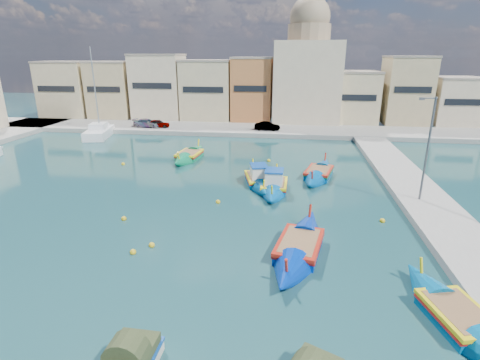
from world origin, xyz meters
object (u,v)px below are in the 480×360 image
(luzzu_cyan_mid, at_px, (319,174))
(luzzu_cyan_south, at_px, (458,319))
(church_block, at_px, (307,70))
(yacht_north, at_px, (103,130))
(luzzu_blue_cabin, at_px, (274,186))
(luzzu_green, at_px, (189,156))
(luzzu_blue_south, at_px, (299,248))
(luzzu_turquoise_cabin, at_px, (258,180))
(quay_street_lamp, at_px, (427,149))

(luzzu_cyan_mid, bearing_deg, luzzu_cyan_south, -77.06)
(church_block, relative_size, yacht_north, 1.51)
(church_block, distance_m, luzzu_blue_cabin, 33.28)
(luzzu_green, relative_size, luzzu_cyan_south, 1.01)
(luzzu_green, bearing_deg, luzzu_cyan_mid, -18.62)
(luzzu_blue_south, bearing_deg, luzzu_blue_cabin, 100.54)
(luzzu_green, height_order, yacht_north, yacht_north)
(luzzu_green, relative_size, luzzu_blue_south, 0.85)
(church_block, bearing_deg, yacht_north, -156.70)
(church_block, xyz_separation_m, luzzu_blue_cabin, (-3.38, -32.11, -8.06))
(yacht_north, bearing_deg, luzzu_cyan_mid, -28.49)
(luzzu_blue_cabin, bearing_deg, yacht_north, 141.59)
(luzzu_green, xyz_separation_m, yacht_north, (-15.51, 11.19, 0.22))
(luzzu_turquoise_cabin, relative_size, luzzu_cyan_south, 1.06)
(church_block, bearing_deg, luzzu_cyan_south, -83.99)
(luzzu_turquoise_cabin, bearing_deg, church_block, 80.91)
(luzzu_blue_cabin, xyz_separation_m, luzzu_green, (-9.55, 8.68, -0.07))
(luzzu_blue_cabin, relative_size, luzzu_green, 0.97)
(luzzu_green, distance_m, yacht_north, 19.12)
(luzzu_green, xyz_separation_m, luzzu_cyan_south, (17.93, -24.02, -0.01))
(luzzu_blue_south, bearing_deg, luzzu_green, 121.26)
(church_block, relative_size, luzzu_blue_cabin, 2.33)
(luzzu_blue_cabin, bearing_deg, luzzu_blue_south, -79.46)
(church_block, bearing_deg, luzzu_blue_south, -92.02)
(church_block, height_order, luzzu_cyan_mid, church_block)
(quay_street_lamp, xyz_separation_m, luzzu_cyan_south, (-2.44, -13.45, -4.07))
(luzzu_blue_cabin, bearing_deg, luzzu_cyan_south, -61.35)
(church_block, bearing_deg, luzzu_turquoise_cabin, -99.09)
(church_block, xyz_separation_m, luzzu_blue_south, (-1.49, -42.28, -8.12))
(church_block, bearing_deg, luzzu_green, -118.89)
(luzzu_cyan_mid, height_order, luzzu_cyan_south, luzzu_cyan_mid)
(luzzu_blue_cabin, bearing_deg, luzzu_green, 137.73)
(luzzu_turquoise_cabin, distance_m, yacht_north, 29.82)
(luzzu_cyan_south, bearing_deg, luzzu_turquoise_cabin, 120.30)
(luzzu_cyan_south, bearing_deg, luzzu_blue_cabin, 118.65)
(luzzu_cyan_south, distance_m, yacht_north, 48.56)
(luzzu_turquoise_cabin, height_order, yacht_north, yacht_north)
(luzzu_blue_cabin, bearing_deg, luzzu_cyan_mid, 46.75)
(luzzu_cyan_south, bearing_deg, luzzu_green, 126.74)
(yacht_north, bearing_deg, church_block, 23.30)
(church_block, distance_m, quay_street_lamp, 35.04)
(quay_street_lamp, xyz_separation_m, luzzu_blue_south, (-8.93, -8.28, -4.04))
(church_block, height_order, luzzu_turquoise_cabin, church_block)
(luzzu_turquoise_cabin, relative_size, luzzu_blue_south, 0.88)
(luzzu_cyan_mid, height_order, luzzu_blue_south, luzzu_blue_south)
(church_block, xyz_separation_m, luzzu_green, (-12.93, -23.43, -8.13))
(quay_street_lamp, distance_m, luzzu_green, 23.31)
(luzzu_blue_cabin, distance_m, yacht_north, 31.98)
(quay_street_lamp, distance_m, luzzu_blue_cabin, 11.69)
(church_block, height_order, luzzu_blue_south, church_block)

